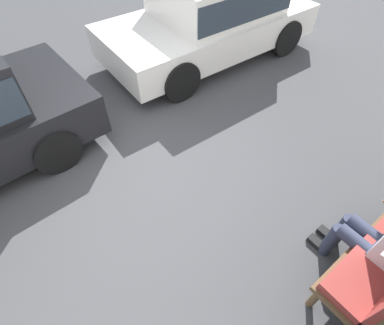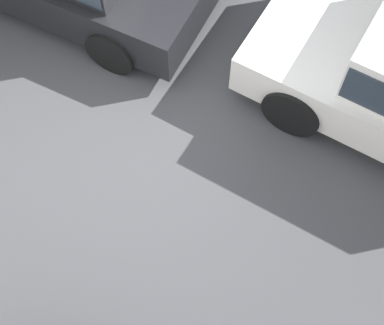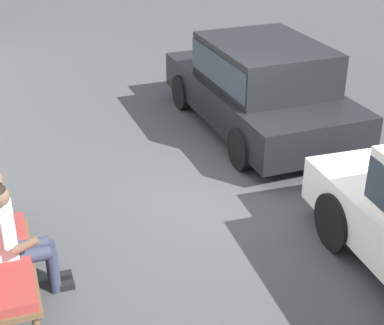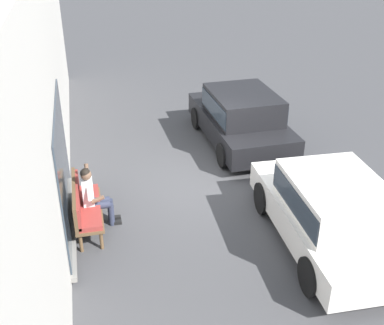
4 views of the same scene
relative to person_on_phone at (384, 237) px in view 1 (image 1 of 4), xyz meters
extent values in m
plane|color=#424244|center=(1.14, -2.67, -0.71)|extent=(60.00, 60.00, 0.00)
cylinder|color=brown|center=(0.68, -0.06, -0.51)|extent=(0.07, 0.07, 0.39)
cylinder|color=#2D3347|center=(0.09, -0.11, -0.20)|extent=(0.15, 0.42, 0.15)
cylinder|color=#2D3347|center=(0.09, -0.32, -0.45)|extent=(0.12, 0.12, 0.50)
cube|color=black|center=(0.09, -0.40, -0.67)|extent=(0.10, 0.24, 0.07)
cylinder|color=#2D3347|center=(-0.09, -0.11, -0.20)|extent=(0.15, 0.42, 0.15)
cylinder|color=#2D3347|center=(-0.09, -0.32, -0.45)|extent=(0.12, 0.12, 0.50)
cube|color=black|center=(-0.09, -0.40, -0.67)|extent=(0.10, 0.24, 0.07)
cube|color=#2D3347|center=(0.00, 0.10, -0.20)|extent=(0.34, 0.24, 0.14)
cube|color=white|center=(-1.65, -4.39, -0.17)|extent=(4.18, 2.01, 0.56)
cylinder|color=black|center=(-0.34, -3.55, -0.36)|extent=(0.70, 0.21, 0.69)
cylinder|color=black|center=(-0.41, -5.33, -0.36)|extent=(0.70, 0.21, 0.69)
cylinder|color=black|center=(-2.89, -3.46, -0.36)|extent=(0.70, 0.21, 0.69)
cylinder|color=black|center=(-2.96, -5.24, -0.36)|extent=(0.70, 0.21, 0.69)
cylinder|color=black|center=(1.88, -3.31, -0.39)|extent=(0.64, 0.20, 0.64)
cylinder|color=black|center=(1.93, -5.12, -0.39)|extent=(0.64, 0.20, 0.64)
camera|label=1|loc=(2.16, -0.07, 2.48)|focal=28.00mm
camera|label=2|loc=(-0.93, -0.07, 5.30)|focal=55.00mm
camera|label=3|loc=(-5.27, -0.07, 3.40)|focal=55.00mm
camera|label=4|loc=(-8.59, -0.07, 5.16)|focal=45.00mm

